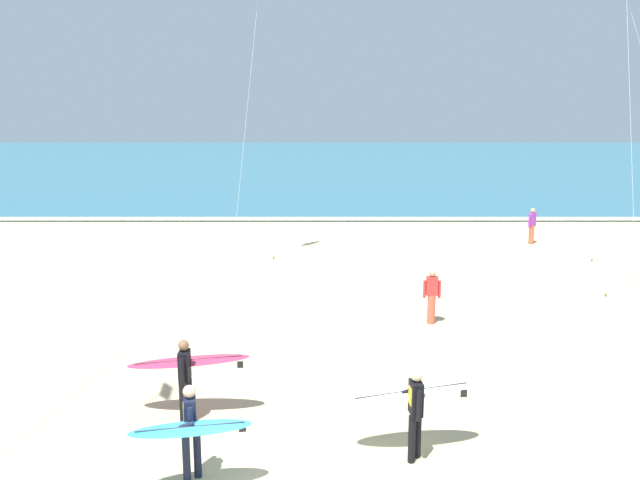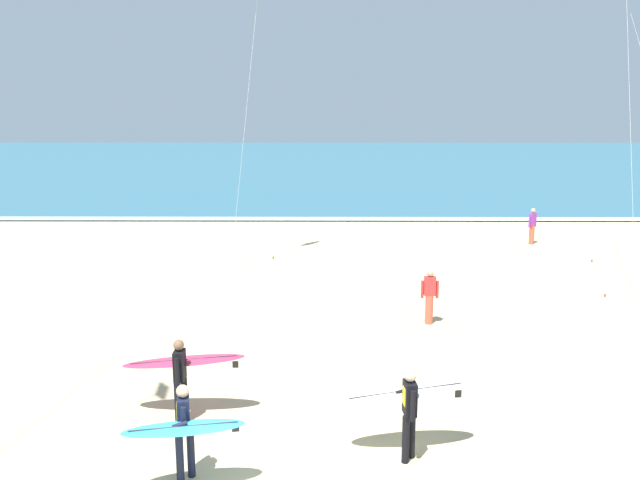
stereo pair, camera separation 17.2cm
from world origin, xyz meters
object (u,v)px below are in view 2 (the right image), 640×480
(surfer_lead, at_px, (407,400))
(bystander_purple_top, at_px, (532,226))
(surfer_trailing, at_px, (184,427))
(surfer_third, at_px, (182,368))
(bystander_red_top, at_px, (430,296))

(surfer_lead, xyz_separation_m, bystander_purple_top, (7.60, 17.86, -0.24))
(surfer_lead, relative_size, bystander_purple_top, 1.50)
(surfer_trailing, relative_size, bystander_purple_top, 1.28)
(surfer_trailing, distance_m, surfer_third, 2.51)
(surfer_trailing, height_order, surfer_third, same)
(surfer_lead, relative_size, surfer_third, 0.95)
(surfer_third, relative_size, bystander_purple_top, 1.57)
(surfer_third, relative_size, bystander_red_top, 1.57)
(surfer_lead, relative_size, bystander_red_top, 1.50)
(surfer_lead, bearing_deg, bystander_purple_top, 66.94)
(bystander_purple_top, bearing_deg, surfer_trailing, -121.09)
(surfer_trailing, height_order, bystander_purple_top, surfer_trailing)
(surfer_lead, xyz_separation_m, surfer_third, (-4.31, 1.45, 0.00))
(surfer_trailing, relative_size, surfer_third, 0.82)
(surfer_trailing, relative_size, bystander_red_top, 1.28)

